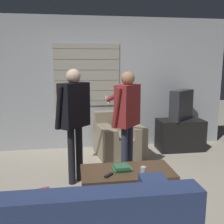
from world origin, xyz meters
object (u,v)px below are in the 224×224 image
Objects in this scene: armchair_beige at (118,139)px; tv at (181,105)px; book_stack at (122,168)px; soda_can at (143,172)px; person_right_standing at (127,112)px; spare_remote at (109,175)px; coffee_table at (127,173)px; person_left_standing at (74,112)px.

tv is (1.25, 0.15, 0.57)m from armchair_beige.
soda_can is (0.21, -0.22, 0.03)m from book_stack.
person_right_standing reaches higher than armchair_beige.
soda_can is (-0.02, -1.80, 0.13)m from armchair_beige.
person_right_standing is 1.05m from spare_remote.
coffee_table is 8.98× the size of soda_can.
person_right_standing is 12.85× the size of spare_remote.
coffee_table is 0.71× the size of person_left_standing.
person_left_standing is 12.73× the size of soda_can.
soda_can is at bearing -92.56° from person_left_standing.
spare_remote is (-1.67, -1.88, -0.49)m from tv.
tv is 0.37× the size of person_left_standing.
soda_can is 0.40m from spare_remote.
spare_remote is at bearing 168.79° from soda_can.
tv is at bearing 50.88° from coffee_table.
tv is at bearing 91.93° from spare_remote.
book_stack is (0.56, -0.60, -0.60)m from person_left_standing.
book_stack is at bearing 178.79° from coffee_table.
armchair_beige is 1.16m from person_right_standing.
soda_can is (0.14, -0.22, 0.10)m from coffee_table.
book_stack is (-0.23, -1.59, 0.10)m from armchair_beige.
coffee_table is 0.28m from soda_can.
spare_remote is (-0.41, -1.73, 0.08)m from armchair_beige.
armchair_beige reaches higher than book_stack.
soda_can is at bearing 32.26° from spare_remote.
tv is at bearing -7.12° from person_right_standing.
soda_can is (-1.27, -1.96, -0.44)m from tv.
coffee_table is at bearing 9.98° from tv.
book_stack reaches higher than coffee_table.
spare_remote is (0.38, -0.74, -0.62)m from person_left_standing.
person_left_standing reaches higher than coffee_table.
person_right_standing is at bearing 108.13° from spare_remote.
person_left_standing is at bearing 133.32° from soda_can.
coffee_table is 9.29× the size of spare_remote.
book_stack is at bearing -153.75° from person_right_standing.
spare_remote is at bearing -108.71° from person_left_standing.
book_stack is at bearing 134.10° from soda_can.
person_right_standing is 0.88m from book_stack.
person_left_standing is 1.26m from soda_can.
person_left_standing reaches higher than tv.
book_stack is 0.30m from soda_can.
coffee_table is 1.10m from person_left_standing.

